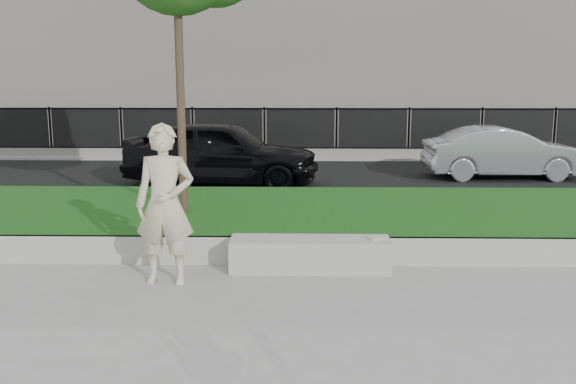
{
  "coord_description": "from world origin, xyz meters",
  "views": [
    {
      "loc": [
        0.53,
        -7.58,
        2.64
      ],
      "look_at": [
        0.35,
        1.2,
        1.0
      ],
      "focal_mm": 40.0,
      "sensor_mm": 36.0,
      "label": 1
    }
  ],
  "objects_px": {
    "stone_bench": "(310,254)",
    "man": "(165,205)",
    "car_dark": "(222,153)",
    "car_silver": "(503,153)",
    "book": "(377,238)"
  },
  "relations": [
    {
      "from": "man",
      "to": "car_silver",
      "type": "xyz_separation_m",
      "value": [
        6.76,
        8.2,
        -0.33
      ]
    },
    {
      "from": "man",
      "to": "car_dark",
      "type": "xyz_separation_m",
      "value": [
        -0.15,
        7.02,
        -0.21
      ]
    },
    {
      "from": "man",
      "to": "book",
      "type": "relative_size",
      "value": 8.55
    },
    {
      "from": "car_dark",
      "to": "car_silver",
      "type": "height_order",
      "value": "car_dark"
    },
    {
      "from": "stone_bench",
      "to": "man",
      "type": "xyz_separation_m",
      "value": [
        -1.83,
        -0.55,
        0.79
      ]
    },
    {
      "from": "book",
      "to": "car_dark",
      "type": "relative_size",
      "value": 0.05
    },
    {
      "from": "man",
      "to": "car_dark",
      "type": "bearing_deg",
      "value": 91.85
    },
    {
      "from": "stone_bench",
      "to": "car_dark",
      "type": "relative_size",
      "value": 0.48
    },
    {
      "from": "stone_bench",
      "to": "book",
      "type": "height_order",
      "value": "book"
    },
    {
      "from": "man",
      "to": "book",
      "type": "height_order",
      "value": "man"
    },
    {
      "from": "man",
      "to": "car_silver",
      "type": "distance_m",
      "value": 10.63
    },
    {
      "from": "car_silver",
      "to": "man",
      "type": "bearing_deg",
      "value": 139.18
    },
    {
      "from": "car_dark",
      "to": "car_silver",
      "type": "distance_m",
      "value": 7.01
    },
    {
      "from": "stone_bench",
      "to": "man",
      "type": "height_order",
      "value": "man"
    },
    {
      "from": "car_dark",
      "to": "book",
      "type": "bearing_deg",
      "value": -149.86
    }
  ]
}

